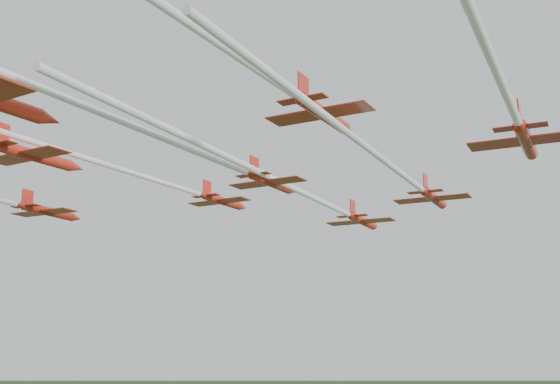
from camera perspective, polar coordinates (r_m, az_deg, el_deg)
The scene contains 6 objects.
jet_lead at distance 82.12m, azimuth 2.63°, elevation -0.41°, with size 12.63×66.87×2.80m.
jet_row2_left at distance 83.66m, azimuth -9.08°, elevation 0.65°, with size 8.52×49.48×2.53m.
jet_row2_right at distance 67.04m, azimuth 9.55°, elevation 1.71°, with size 10.71×54.91×2.48m.
jet_row3_mid at distance 59.54m, azimuth -9.52°, elevation 4.36°, with size 8.94×65.88×2.47m.
jet_row3_right at distance 46.18m, azimuth 17.21°, elevation 9.30°, with size 13.23×63.01×2.71m.
jet_row4_right at distance 41.57m, azimuth -7.94°, elevation 13.80°, with size 9.92×68.67×2.59m.
Camera 1 is at (44.97, -64.16, 43.19)m, focal length 45.00 mm.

